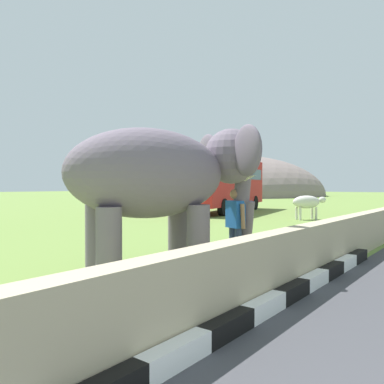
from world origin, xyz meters
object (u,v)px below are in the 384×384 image
Objects in this scene: elephant at (165,176)px; bus_red at (224,180)px; person_handler at (235,223)px; cow_near at (307,203)px.

bus_red is at bearing 29.62° from elephant.
elephant reaches higher than person_handler.
cow_near is (11.82, 2.99, -0.06)m from person_handler.
elephant is at bearing -170.03° from cow_near.
elephant is 13.60m from cow_near.
person_handler is 0.94× the size of cow_near.
person_handler is at bearing -165.83° from cow_near.
elephant is at bearing -150.38° from bus_red.
elephant is 2.28× the size of cow_near.
bus_red reaches higher than elephant.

